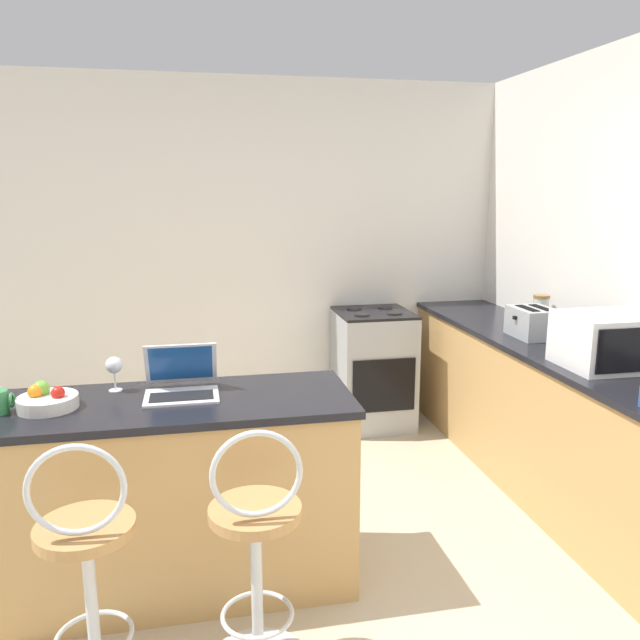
# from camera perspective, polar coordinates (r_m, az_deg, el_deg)

# --- Properties ---
(wall_back) EXTENTS (12.00, 0.06, 2.60)m
(wall_back) POSITION_cam_1_polar(r_m,az_deg,el_deg) (4.80, -6.29, 5.90)
(wall_back) COLOR silver
(wall_back) RESTS_ON ground_plane
(breakfast_bar) EXTENTS (1.57, 0.62, 0.89)m
(breakfast_bar) POSITION_cam_1_polar(r_m,az_deg,el_deg) (2.99, -12.83, -15.25)
(breakfast_bar) COLOR tan
(breakfast_bar) RESTS_ON ground_plane
(counter_right) EXTENTS (0.60, 3.20, 0.89)m
(counter_right) POSITION_cam_1_polar(r_m,az_deg,el_deg) (3.99, 20.70, -8.64)
(counter_right) COLOR tan
(counter_right) RESTS_ON ground_plane
(bar_stool_near) EXTENTS (0.40, 0.40, 1.00)m
(bar_stool_near) POSITION_cam_1_polar(r_m,az_deg,el_deg) (2.48, -20.42, -21.31)
(bar_stool_near) COLOR silver
(bar_stool_near) RESTS_ON ground_plane
(bar_stool_far) EXTENTS (0.40, 0.40, 1.00)m
(bar_stool_far) POSITION_cam_1_polar(r_m,az_deg,el_deg) (2.45, -5.82, -20.95)
(bar_stool_far) COLOR silver
(bar_stool_far) RESTS_ON ground_plane
(laptop) EXTENTS (0.32, 0.30, 0.22)m
(laptop) POSITION_cam_1_polar(r_m,az_deg,el_deg) (2.88, -12.56, -5.50)
(laptop) COLOR silver
(laptop) RESTS_ON breakfast_bar
(microwave) EXTENTS (0.48, 0.40, 0.28)m
(microwave) POSITION_cam_1_polar(r_m,az_deg,el_deg) (3.53, 25.03, -1.72)
(microwave) COLOR white
(microwave) RESTS_ON counter_right
(toaster) EXTENTS (0.25, 0.31, 0.19)m
(toaster) POSITION_cam_1_polar(r_m,az_deg,el_deg) (4.08, 18.92, -0.22)
(toaster) COLOR #9EA3A8
(toaster) RESTS_ON counter_right
(stove_range) EXTENTS (0.55, 0.58, 0.90)m
(stove_range) POSITION_cam_1_polar(r_m,az_deg,el_deg) (4.80, 4.87, -4.46)
(stove_range) COLOR #9EA3A8
(stove_range) RESTS_ON ground_plane
(storage_jar) EXTENTS (0.11, 0.11, 0.21)m
(storage_jar) POSITION_cam_1_polar(r_m,az_deg,el_deg) (4.40, 19.52, 0.81)
(storage_jar) COLOR silver
(storage_jar) RESTS_ON counter_right
(wine_glass_tall) EXTENTS (0.08, 0.08, 0.16)m
(wine_glass_tall) POSITION_cam_1_polar(r_m,az_deg,el_deg) (2.97, -18.32, -4.03)
(wine_glass_tall) COLOR silver
(wine_glass_tall) RESTS_ON breakfast_bar
(fruit_bowl) EXTENTS (0.25, 0.25, 0.11)m
(fruit_bowl) POSITION_cam_1_polar(r_m,az_deg,el_deg) (2.86, -23.70, -6.73)
(fruit_bowl) COLOR silver
(fruit_bowl) RESTS_ON breakfast_bar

